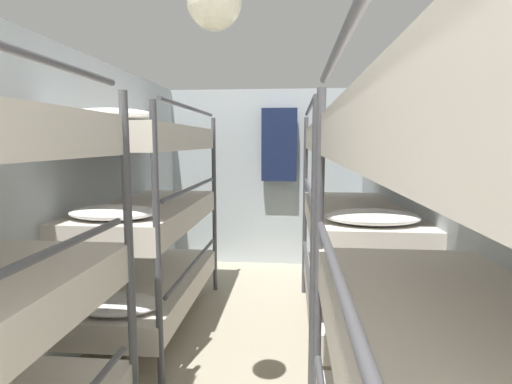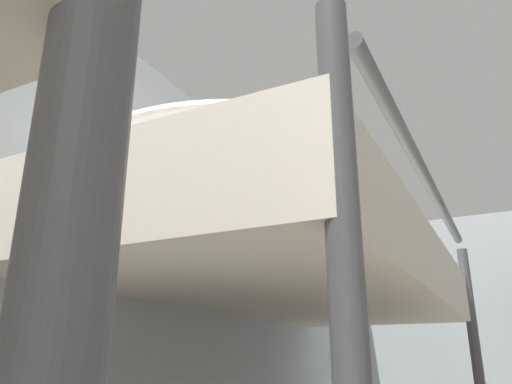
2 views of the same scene
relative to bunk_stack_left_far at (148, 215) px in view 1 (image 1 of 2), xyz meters
name	(u,v)px [view 1 (image 1 of 2)]	position (x,y,z in m)	size (l,w,h in m)	color
wall_left	(37,216)	(-0.41, -0.84, 0.14)	(0.06, 5.71, 2.26)	silver
wall_right	(451,224)	(2.11, -0.84, 0.14)	(0.06, 5.71, 2.26)	silver
wall_back	(266,178)	(0.85, 1.99, 0.14)	(2.58, 0.06, 2.26)	silver
bunk_stack_left_far	(148,215)	(0.00, 0.00, 0.00)	(0.77, 1.84, 1.88)	#4C4C51
bunk_stack_right_far	(355,218)	(1.70, 0.00, 0.00)	(0.77, 1.84, 1.88)	#4C4C51
hanging_coat	(279,145)	(1.02, 1.84, 0.57)	(0.44, 0.12, 0.90)	#192347
ceiling_light	(214,2)	(0.85, -1.38, 1.21)	(0.24, 0.24, 0.24)	#F4EFCC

